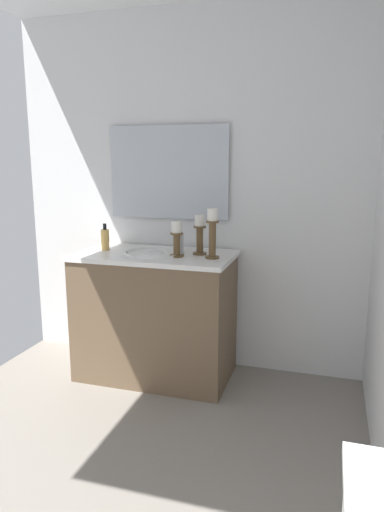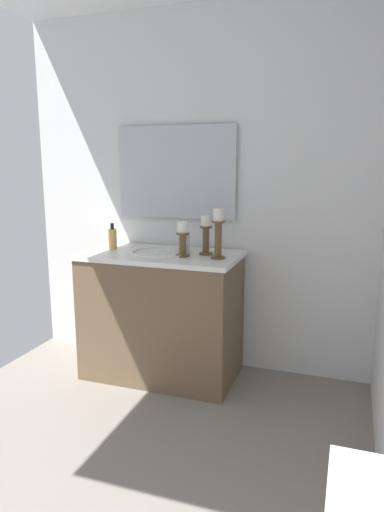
% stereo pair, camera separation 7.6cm
% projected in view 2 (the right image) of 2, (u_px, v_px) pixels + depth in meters
% --- Properties ---
extents(floor, '(2.63, 2.50, 0.02)m').
position_uv_depth(floor, '(109.00, 465.00, 2.24)').
color(floor, gray).
rests_on(floor, ground).
extents(wall_left, '(0.04, 2.50, 2.45)m').
position_uv_depth(wall_left, '(196.00, 193.00, 3.21)').
color(wall_left, white).
rests_on(wall_left, ground).
extents(vanity_cabinet, '(0.58, 1.05, 0.85)m').
position_uv_depth(vanity_cabinet, '(162.00, 315.00, 3.11)').
color(vanity_cabinet, brown).
rests_on(vanity_cabinet, ground).
extents(sink_basin, '(0.40, 0.40, 0.24)m').
position_uv_depth(sink_basin, '(161.00, 259.00, 3.03)').
color(sink_basin, white).
rests_on(sink_basin, vanity_cabinet).
extents(mirror, '(0.02, 0.86, 0.63)m').
position_uv_depth(mirror, '(176.00, 172.00, 3.18)').
color(mirror, silver).
extents(candle_holder_tall, '(0.09, 0.09, 0.31)m').
position_uv_depth(candle_holder_tall, '(218.00, 232.00, 2.82)').
color(candle_holder_tall, brown).
rests_on(candle_holder_tall, vanity_cabinet).
extents(candle_holder_short, '(0.09, 0.09, 0.25)m').
position_uv_depth(candle_holder_short, '(206.00, 234.00, 2.95)').
color(candle_holder_short, brown).
rests_on(candle_holder_short, vanity_cabinet).
extents(candle_holder_mid, '(0.09, 0.09, 0.22)m').
position_uv_depth(candle_holder_mid, '(183.00, 238.00, 2.89)').
color(candle_holder_mid, brown).
rests_on(candle_holder_mid, vanity_cabinet).
extents(soap_bottle, '(0.06, 0.06, 0.18)m').
position_uv_depth(soap_bottle, '(113.00, 238.00, 3.14)').
color(soap_bottle, '#E5B259').
rests_on(soap_bottle, vanity_cabinet).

